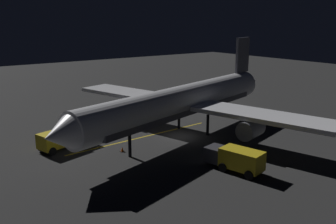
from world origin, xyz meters
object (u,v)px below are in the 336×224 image
Objects in this scene: airliner at (184,102)px; catering_truck at (236,159)px; baggage_truck at (64,138)px; ground_crew_worker at (77,140)px; traffic_cone_near_right at (122,149)px; traffic_cone_near_left at (118,130)px.

airliner reaches higher than catering_truck.
ground_crew_worker is at bearing -122.77° from baggage_truck.
baggage_truck reaches higher than traffic_cone_near_right.
airliner reaches higher than traffic_cone_near_left.
traffic_cone_near_right is at bearing 154.32° from traffic_cone_near_left.
catering_truck is at bearing -146.23° from baggage_truck.
catering_truck is 3.54× the size of ground_crew_worker.
traffic_cone_near_right is at bearing 93.59° from airliner.
baggage_truck is 19.72m from catering_truck.
baggage_truck is at bearing 33.77° from catering_truck.
traffic_cone_near_left is (18.44, 2.77, -0.95)m from catering_truck.
airliner is at bearing -137.96° from traffic_cone_near_left.
baggage_truck is at bearing 104.03° from traffic_cone_near_left.
traffic_cone_near_left is 1.00× the size of traffic_cone_near_right.
catering_truck is at bearing -148.06° from ground_crew_worker.
airliner is 9.71m from traffic_cone_near_left.
catering_truck is (-11.92, 3.11, -3.20)m from airliner.
catering_truck reaches higher than ground_crew_worker.
airliner is at bearing -14.62° from catering_truck.
ground_crew_worker is (-0.80, -1.24, -0.27)m from baggage_truck.
airliner reaches higher than ground_crew_worker.
airliner is 6.40× the size of catering_truck.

